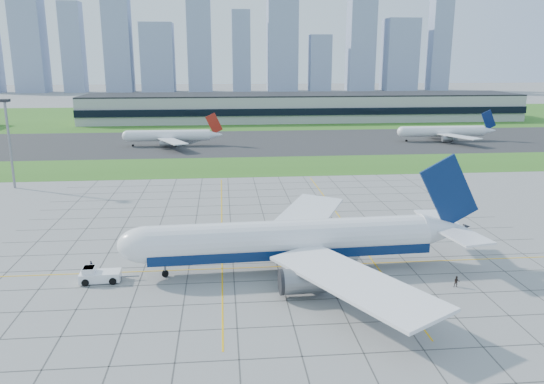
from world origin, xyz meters
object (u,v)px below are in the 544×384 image
(crew_far, at_px, (457,282))
(distant_jet_1, at_px, (170,136))
(crew_near, at_px, (91,266))
(distant_jet_2, at_px, (444,131))
(light_mast, at_px, (8,133))
(airliner, at_px, (293,240))
(pushback_tug, at_px, (98,275))

(crew_far, bearing_deg, distant_jet_1, 126.16)
(crew_near, xyz_separation_m, distant_jet_2, (124.15, 140.76, 3.52))
(light_mast, distance_m, airliner, 100.51)
(light_mast, height_order, distant_jet_2, light_mast)
(light_mast, bearing_deg, crew_near, -60.76)
(light_mast, xyz_separation_m, distant_jet_2, (161.05, 74.84, -11.69))
(crew_far, distance_m, distant_jet_1, 162.90)
(airliner, relative_size, crew_near, 33.97)
(light_mast, relative_size, crew_near, 13.29)
(crew_far, height_order, distant_jet_2, distant_jet_2)
(airliner, xyz_separation_m, distant_jet_1, (-34.14, 141.47, -1.08))
(airliner, xyz_separation_m, crew_far, (25.97, -9.89, -4.60))
(distant_jet_1, relative_size, distant_jet_2, 0.98)
(light_mast, distance_m, pushback_tug, 82.27)
(airliner, height_order, crew_near, airliner)
(pushback_tug, relative_size, distant_jet_2, 0.22)
(crew_near, relative_size, crew_far, 1.00)
(crew_near, distance_m, distant_jet_2, 187.72)
(pushback_tug, height_order, crew_far, pushback_tug)
(crew_near, xyz_separation_m, crew_far, (61.65, -12.69, 0.00))
(crew_far, bearing_deg, distant_jet_2, 82.34)
(distant_jet_1, height_order, distant_jet_2, same)
(pushback_tug, distance_m, distant_jet_2, 189.94)
(pushback_tug, bearing_deg, light_mast, 116.35)
(crew_near, bearing_deg, distant_jet_1, 27.33)
(crew_far, distance_m, distant_jet_2, 165.72)
(pushback_tug, distance_m, distant_jet_1, 143.59)
(airliner, bearing_deg, light_mast, 133.97)
(crew_near, height_order, distant_jet_2, distant_jet_2)
(crew_far, bearing_deg, pushback_tug, -172.99)
(pushback_tug, distance_m, crew_far, 59.91)
(light_mast, distance_m, distant_jet_1, 83.12)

